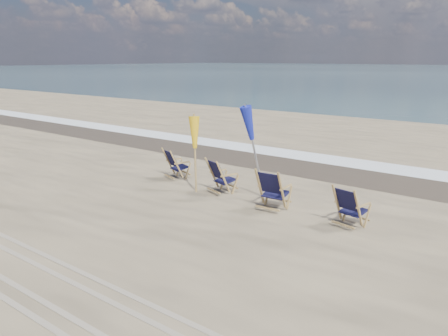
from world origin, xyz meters
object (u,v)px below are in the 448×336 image
object	(u,v)px
beach_chair_1	(223,178)
beach_chair_3	(358,210)
beach_chair_0	(177,166)
beach_chair_2	(282,192)
umbrella_yellow	(195,137)
umbrella_blue	(256,126)

from	to	relation	value
beach_chair_1	beach_chair_3	size ratio (longest dim) A/B	1.03
beach_chair_0	beach_chair_1	distance (m)	1.99
beach_chair_2	beach_chair_0	bearing A→B (deg)	-11.40
beach_chair_0	umbrella_yellow	world-z (taller)	umbrella_yellow
umbrella_yellow	umbrella_blue	size ratio (longest dim) A/B	0.83
beach_chair_0	beach_chair_1	xyz separation A→B (m)	(1.97, -0.34, 0.02)
beach_chair_0	beach_chair_3	distance (m)	5.68
beach_chair_0	umbrella_yellow	xyz separation A→B (m)	(1.06, -0.38, 1.03)
beach_chair_2	umbrella_yellow	size ratio (longest dim) A/B	0.52
beach_chair_3	umbrella_yellow	size ratio (longest dim) A/B	0.47
beach_chair_3	umbrella_yellow	world-z (taller)	umbrella_yellow
beach_chair_0	umbrella_blue	size ratio (longest dim) A/B	0.39
beach_chair_1	beach_chair_0	bearing A→B (deg)	9.27
beach_chair_3	umbrella_blue	xyz separation A→B (m)	(-2.91, 0.58, 1.42)
beach_chair_3	umbrella_yellow	distance (m)	4.71
beach_chair_1	beach_chair_2	bearing A→B (deg)	-167.86
beach_chair_0	beach_chair_2	distance (m)	3.88
beach_chair_2	beach_chair_3	bearing A→B (deg)	177.14
beach_chair_1	beach_chair_2	xyz separation A→B (m)	(1.87, -0.23, 0.04)
beach_chair_2	umbrella_blue	distance (m)	1.85
umbrella_blue	beach_chair_1	bearing A→B (deg)	-156.02
beach_chair_1	beach_chair_3	xyz separation A→B (m)	(3.69, -0.23, -0.02)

